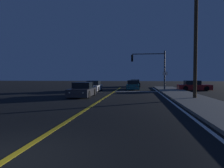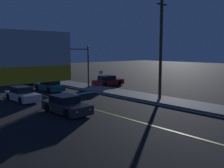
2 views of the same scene
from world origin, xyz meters
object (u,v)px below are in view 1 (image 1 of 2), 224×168
Objects in this scene: car_mid_block_black at (135,84)px; car_distant_tail_teal at (133,85)px; car_lead_oncoming_white at (94,87)px; car_following_oncoming_red at (194,86)px; utility_pole_right at (196,33)px; car_side_waiting_charcoal at (82,90)px; street_sign_corner at (165,78)px; traffic_signal_near_right at (152,64)px.

car_distant_tail_teal is at bearing -92.63° from car_mid_block_black.
car_lead_oncoming_white is 0.94× the size of car_mid_block_black.
car_following_oncoming_red is 0.41× the size of utility_pole_right.
car_following_oncoming_red and car_lead_oncoming_white have the same top height.
car_distant_tail_teal is 14.25m from utility_pole_right.
street_sign_corner is at bearing -146.12° from car_side_waiting_charcoal.
street_sign_corner is at bearing -74.49° from car_mid_block_black.
street_sign_corner is at bearing -52.31° from car_distant_tail_teal.
car_side_waiting_charcoal is at bearing -143.92° from street_sign_corner.
car_lead_oncoming_white is 1.79× the size of street_sign_corner.
traffic_signal_near_right is 10.74m from utility_pole_right.
car_distant_tail_teal and car_side_waiting_charcoal have the same top height.
street_sign_corner is (8.91, -0.92, 1.10)m from car_lead_oncoming_white.
car_lead_oncoming_white is at bearing 14.03° from traffic_signal_near_right.
car_mid_block_black is at bearing -115.88° from car_lead_oncoming_white.
car_distant_tail_teal is 0.95× the size of car_mid_block_black.
traffic_signal_near_right reaches higher than car_side_waiting_charcoal.
traffic_signal_near_right is (-5.68, -0.94, 3.00)m from car_following_oncoming_red.
street_sign_corner is at bearing 100.71° from utility_pole_right.
car_distant_tail_teal is 6.37m from car_lead_oncoming_white.
car_distant_tail_teal and car_following_oncoming_red have the same top height.
car_lead_oncoming_white is 14.11m from utility_pole_right.
car_distant_tail_teal is 8.28m from car_following_oncoming_red.
utility_pole_right is (2.80, -10.21, 1.84)m from traffic_signal_near_right.
traffic_signal_near_right is at bearing -80.11° from car_following_oncoming_red.
car_side_waiting_charcoal is at bearing -105.16° from car_mid_block_black.
street_sign_corner is (8.39, 6.11, 1.10)m from car_side_waiting_charcoal.
car_mid_block_black is (5.18, 11.57, 0.00)m from car_lead_oncoming_white.
car_following_oncoming_red is 0.96× the size of car_lead_oncoming_white.
car_distant_tail_teal is at bearing -143.19° from car_lead_oncoming_white.
street_sign_corner is (3.93, -4.89, 1.10)m from car_distant_tail_teal.
traffic_signal_near_right reaches higher than car_distant_tail_teal.
traffic_signal_near_right is at bearing -167.72° from car_lead_oncoming_white.
traffic_signal_near_right reaches higher than street_sign_corner.
utility_pole_right is 8.42m from street_sign_corner.
traffic_signal_near_right reaches higher than car_following_oncoming_red.
car_following_oncoming_red and car_mid_block_black have the same top height.
car_following_oncoming_red is at bearing 75.55° from utility_pole_right.
street_sign_corner is (-1.40, 7.41, -3.74)m from utility_pole_right.
traffic_signal_near_right is (6.98, 8.91, 3.00)m from car_side_waiting_charcoal.
car_distant_tail_teal is at bearing 113.43° from utility_pole_right.
car_side_waiting_charcoal is 0.92× the size of car_mid_block_black.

